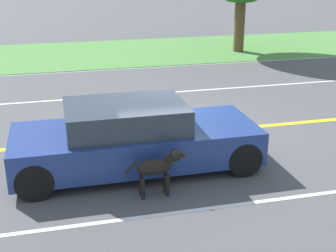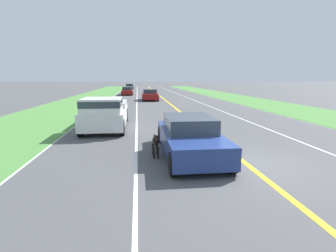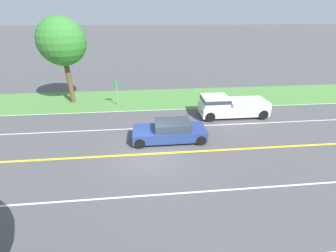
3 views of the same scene
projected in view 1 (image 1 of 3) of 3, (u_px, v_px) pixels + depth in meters
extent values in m
plane|color=#4C4C4F|center=(176.00, 134.00, 11.20)|extent=(400.00, 400.00, 0.00)
cube|color=yellow|center=(176.00, 134.00, 11.20)|extent=(0.18, 160.00, 0.01)
cube|color=white|center=(128.00, 68.00, 17.57)|extent=(0.14, 160.00, 0.01)
cube|color=white|center=(229.00, 206.00, 8.02)|extent=(0.10, 160.00, 0.01)
cube|color=white|center=(147.00, 94.00, 14.39)|extent=(0.10, 160.00, 0.01)
cube|color=#4C843D|center=(117.00, 53.00, 20.30)|extent=(6.00, 160.00, 0.03)
cube|color=navy|center=(136.00, 144.00, 9.28)|extent=(1.88, 4.80, 0.67)
cube|color=#2D3842|center=(126.00, 117.00, 9.03)|extent=(1.61, 2.30, 0.51)
cylinder|color=black|center=(244.00, 159.00, 9.02)|extent=(0.22, 0.68, 0.68)
cylinder|color=black|center=(34.00, 182.00, 8.12)|extent=(0.22, 0.68, 0.68)
cylinder|color=black|center=(215.00, 129.00, 10.56)|extent=(0.22, 0.68, 0.68)
cylinder|color=black|center=(36.00, 145.00, 9.67)|extent=(0.22, 0.68, 0.68)
ellipsoid|color=black|center=(154.00, 167.00, 8.18)|extent=(0.22, 0.64, 0.30)
cylinder|color=black|center=(167.00, 185.00, 8.29)|extent=(0.07, 0.07, 0.41)
cylinder|color=black|center=(143.00, 189.00, 8.18)|extent=(0.07, 0.07, 0.41)
cylinder|color=black|center=(165.00, 182.00, 8.42)|extent=(0.07, 0.07, 0.41)
cylinder|color=black|center=(141.00, 185.00, 8.31)|extent=(0.07, 0.07, 0.41)
cylinder|color=black|center=(169.00, 159.00, 8.20)|extent=(0.14, 0.18, 0.17)
sphere|color=black|center=(175.00, 155.00, 8.21)|extent=(0.22, 0.22, 0.22)
ellipsoid|color=#331E14|center=(183.00, 155.00, 8.25)|extent=(0.10, 0.10, 0.08)
cone|color=black|center=(176.00, 152.00, 8.13)|extent=(0.07, 0.07, 0.10)
cone|color=black|center=(174.00, 150.00, 8.23)|extent=(0.07, 0.07, 0.10)
cylinder|color=black|center=(130.00, 167.00, 8.05)|extent=(0.06, 0.24, 0.24)
cylinder|color=brown|center=(240.00, 19.00, 20.07)|extent=(0.45, 0.45, 2.83)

